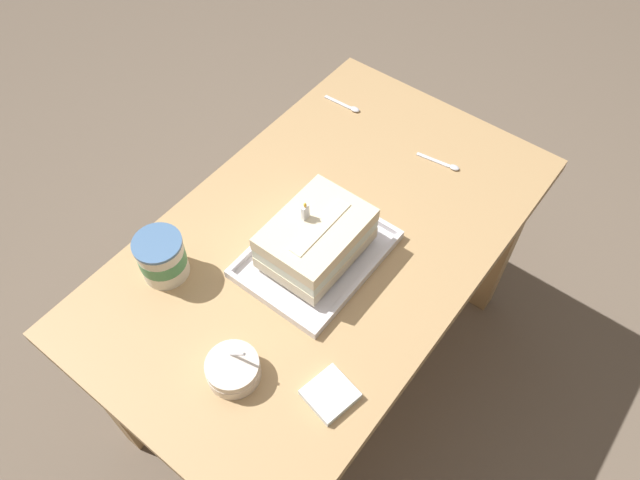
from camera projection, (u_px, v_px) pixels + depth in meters
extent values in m
plane|color=#6B5B4C|center=(323.00, 363.00, 2.03)|extent=(8.00, 8.00, 0.00)
cube|color=tan|center=(324.00, 243.00, 1.47)|extent=(1.21, 0.72, 0.04)
cube|color=tan|center=(503.00, 246.00, 1.91)|extent=(0.06, 0.06, 0.68)
cube|color=tan|center=(111.00, 395.00, 1.62)|extent=(0.06, 0.06, 0.68)
cube|color=tan|center=(349.00, 161.00, 2.12)|extent=(0.06, 0.06, 0.68)
cube|color=silver|center=(316.00, 256.00, 1.42)|extent=(0.35, 0.26, 0.01)
cube|color=silver|center=(360.00, 281.00, 1.37)|extent=(0.35, 0.01, 0.02)
cube|color=silver|center=(275.00, 227.00, 1.46)|extent=(0.35, 0.01, 0.02)
cube|color=silver|center=(270.00, 302.00, 1.34)|extent=(0.01, 0.24, 0.02)
cube|color=silver|center=(358.00, 209.00, 1.49)|extent=(0.01, 0.24, 0.02)
cube|color=beige|center=(316.00, 246.00, 1.39)|extent=(0.24, 0.18, 0.04)
cube|color=silver|center=(316.00, 238.00, 1.37)|extent=(0.24, 0.17, 0.03)
cube|color=beige|center=(316.00, 229.00, 1.34)|extent=(0.24, 0.18, 0.04)
cube|color=beige|center=(321.00, 227.00, 1.32)|extent=(0.18, 0.03, 0.00)
cube|color=white|center=(305.00, 212.00, 1.32)|extent=(0.02, 0.01, 0.04)
ellipsoid|color=yellow|center=(305.00, 205.00, 1.30)|extent=(0.01, 0.01, 0.01)
cylinder|color=silver|center=(234.00, 371.00, 1.24)|extent=(0.11, 0.11, 0.03)
cylinder|color=silver|center=(233.00, 367.00, 1.22)|extent=(0.11, 0.11, 0.03)
cylinder|color=silver|center=(236.00, 354.00, 1.21)|extent=(0.01, 0.05, 0.05)
cylinder|color=silver|center=(162.00, 258.00, 1.36)|extent=(0.11, 0.11, 0.11)
cylinder|color=#4C935B|center=(162.00, 257.00, 1.36)|extent=(0.11, 0.11, 0.04)
cylinder|color=#466C9A|center=(157.00, 243.00, 1.31)|extent=(0.11, 0.11, 0.01)
ellipsoid|color=silver|center=(454.00, 168.00, 1.59)|extent=(0.02, 0.03, 0.01)
cube|color=silver|center=(433.00, 160.00, 1.61)|extent=(0.02, 0.09, 0.00)
ellipsoid|color=silver|center=(355.00, 109.00, 1.72)|extent=(0.02, 0.03, 0.01)
cube|color=silver|center=(338.00, 102.00, 1.75)|extent=(0.01, 0.09, 0.00)
cube|color=white|center=(330.00, 394.00, 1.22)|extent=(0.11, 0.11, 0.02)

